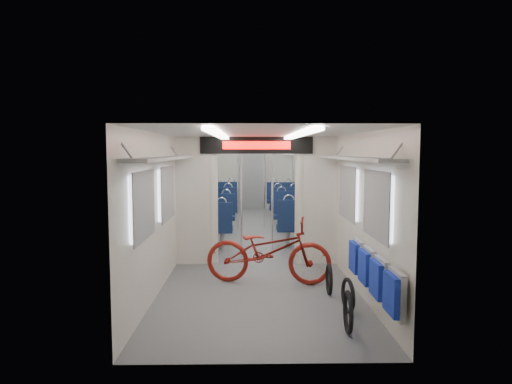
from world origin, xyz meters
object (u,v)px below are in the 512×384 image
flip_bench (373,273)px  seat_bay_near_right (295,215)px  bicycle (268,251)px  bike_hoop_a (348,314)px  bike_hoop_c (329,281)px  seat_bay_near_left (214,217)px  stanchion_far_left (238,186)px  stanchion_far_right (264,185)px  seat_bay_far_right (283,199)px  stanchion_near_right (272,198)px  seat_bay_far_left (222,200)px  stanchion_near_left (241,198)px  bike_hoop_b (348,297)px

flip_bench → seat_bay_near_right: (-0.42, 5.14, -0.02)m
bicycle → seat_bay_near_right: (0.77, 3.57, 0.05)m
bike_hoop_a → bike_hoop_c: size_ratio=1.08×
seat_bay_near_left → seat_bay_near_right: seat_bay_near_right is taller
stanchion_far_left → stanchion_far_right: same height
seat_bay_near_right → seat_bay_far_right: size_ratio=1.01×
stanchion_near_right → stanchion_far_right: bearing=90.4°
stanchion_far_right → seat_bay_near_left: bearing=-123.3°
stanchion_far_left → seat_bay_far_left: bearing=105.3°
stanchion_far_left → bike_hoop_c: bearing=-75.3°
flip_bench → stanchion_near_right: size_ratio=0.90×
stanchion_far_left → bike_hoop_a: bearing=-78.5°
bike_hoop_a → seat_bay_far_right: bearing=90.2°
flip_bench → stanchion_near_left: size_ratio=0.90×
stanchion_far_left → stanchion_far_right: 0.83m
seat_bay_far_right → stanchion_far_left: stanchion_far_left is taller
bike_hoop_c → bicycle: bearing=144.4°
bike_hoop_c → stanchion_near_right: size_ratio=0.20×
bike_hoop_c → bike_hoop_b: bearing=-81.4°
flip_bench → seat_bay_far_right: seat_bay_far_right is taller
stanchion_near_left → seat_bay_near_left: bearing=111.5°
bike_hoop_b → stanchion_near_left: bearing=114.4°
bicycle → bike_hoop_c: bicycle is taller
bike_hoop_b → bike_hoop_c: 0.74m
bike_hoop_c → stanchion_near_right: stanchion_near_right is taller
bike_hoop_c → seat_bay_near_left: (-1.94, 4.00, 0.34)m
bike_hoop_c → stanchion_far_right: stanchion_far_right is taller
stanchion_near_left → stanchion_near_right: bearing=-5.9°
seat_bay_near_right → stanchion_near_left: bearing=-123.5°
seat_bay_far_left → stanchion_far_right: size_ratio=1.01×
stanchion_near_right → stanchion_near_left: bearing=174.1°
flip_bench → seat_bay_far_right: bearing=92.8°
bike_hoop_c → seat_bay_far_left: bearing=104.9°
bicycle → seat_bay_far_right: (0.77, 7.03, 0.05)m
seat_bay_far_right → seat_bay_near_right: bearing=-90.0°
bicycle → stanchion_far_left: bearing=15.3°
bicycle → stanchion_near_right: bearing=3.4°
bicycle → seat_bay_near_left: (-1.10, 3.40, 0.03)m
seat_bay_far_left → bike_hoop_a: bearing=-77.6°
seat_bay_far_left → stanchion_near_left: stanchion_near_left is taller
flip_bench → seat_bay_far_right: 8.61m
bike_hoop_b → seat_bay_far_left: seat_bay_far_left is taller
bike_hoop_c → stanchion_near_left: 2.83m
seat_bay_near_right → bike_hoop_c: bearing=-89.1°
flip_bench → seat_bay_near_right: size_ratio=0.93×
stanchion_far_left → seat_bay_near_right: bearing=-42.7°
flip_bench → stanchion_far_left: stanchion_far_left is taller
bicycle → seat_bay_near_left: 3.57m
seat_bay_far_left → bike_hoop_c: bearing=-75.1°
flip_bench → seat_bay_far_left: size_ratio=0.89×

